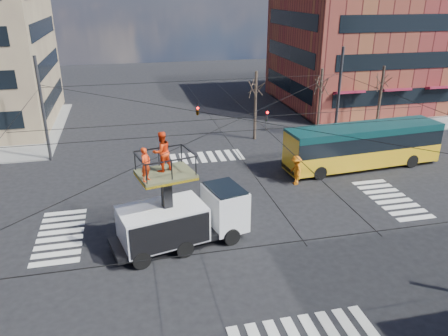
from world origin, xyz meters
TOP-DOWN VIEW (x-y plane):
  - ground at (0.00, 0.00)m, footprint 120.00×120.00m
  - sidewalk_ne at (21.00, 21.00)m, footprint 18.00×18.00m
  - crosswalks at (0.00, 0.00)m, footprint 22.40×22.40m
  - building_ne at (21.98, 23.98)m, footprint 20.06×16.06m
  - overhead_network at (-0.07, 0.40)m, footprint 24.24×24.24m
  - tree_a at (5.00, 13.50)m, footprint 2.00×2.00m
  - tree_b at (11.00, 13.50)m, footprint 2.00×2.00m
  - tree_c at (17.00, 13.50)m, footprint 2.00×2.00m
  - utility_truck at (-3.58, -2.28)m, footprint 7.34×3.90m
  - city_bus at (10.87, 5.35)m, footprint 12.02×3.52m
  - traffic_cone at (-5.85, -2.05)m, footprint 0.36×0.36m
  - worker_ground at (-4.84, -2.26)m, footprint 0.74×1.14m
  - flagger at (4.90, 3.49)m, footprint 0.80×1.34m

SIDE VIEW (x-z plane):
  - ground at x=0.00m, z-range 0.00..0.00m
  - crosswalks at x=0.00m, z-range 0.00..0.02m
  - sidewalk_ne at x=21.00m, z-range 0.00..0.12m
  - traffic_cone at x=-5.85m, z-range 0.00..0.71m
  - worker_ground at x=-4.84m, z-range 0.00..1.80m
  - flagger at x=4.90m, z-range 0.00..2.05m
  - city_bus at x=10.87m, z-range 0.12..3.32m
  - utility_truck at x=-3.58m, z-range -1.06..5.10m
  - overhead_network at x=-0.07m, z-range 0.29..8.29m
  - tree_a at x=5.00m, z-range 1.63..7.63m
  - tree_b at x=11.00m, z-range 1.63..7.63m
  - tree_c at x=17.00m, z-range 1.63..7.63m
  - building_ne at x=21.98m, z-range 0.00..14.00m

